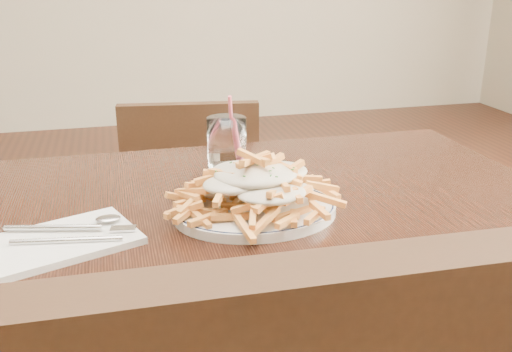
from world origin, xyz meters
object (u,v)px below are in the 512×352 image
object	(u,v)px
chair_far	(193,211)
water_glass	(227,152)
fries_plate	(256,210)
loaded_fries	(256,182)
table	(234,257)

from	to	relation	value
chair_far	water_glass	world-z (taller)	water_glass
fries_plate	chair_far	bearing A→B (deg)	90.83
loaded_fries	water_glass	distance (m)	0.19
table	chair_far	bearing A→B (deg)	87.91
table	loaded_fries	xyz separation A→B (m)	(0.04, -0.01, 0.14)
water_glass	table	bearing A→B (deg)	-98.59
loaded_fries	water_glass	xyz separation A→B (m)	(-0.01, 0.19, -0.01)
table	fries_plate	xyz separation A→B (m)	(0.04, -0.01, 0.09)
fries_plate	water_glass	world-z (taller)	water_glass
water_glass	fries_plate	bearing A→B (deg)	-87.05
chair_far	water_glass	size ratio (longest dim) A/B	4.88
table	chair_far	distance (m)	0.74
table	chair_far	size ratio (longest dim) A/B	1.50
table	water_glass	distance (m)	0.22
loaded_fries	chair_far	bearing A→B (deg)	90.83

